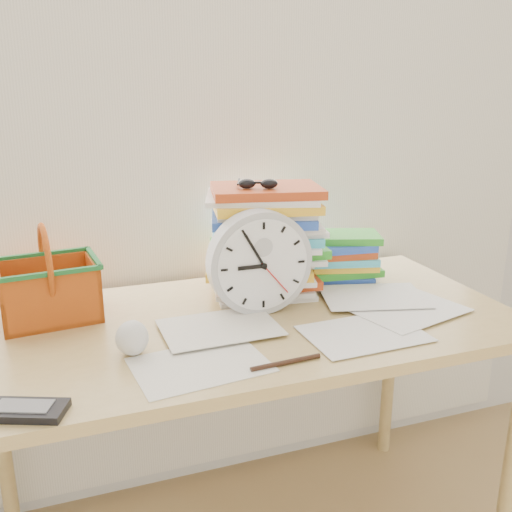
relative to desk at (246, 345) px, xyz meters
name	(u,v)px	position (x,y,z in m)	size (l,w,h in m)	color
curtain	(203,95)	(0.00, 0.38, 0.62)	(2.40, 0.01, 2.50)	white
desk	(246,345)	(0.00, 0.00, 0.00)	(1.40, 0.70, 0.75)	tan
paper_stack	(265,240)	(0.12, 0.17, 0.23)	(0.33, 0.27, 0.31)	white
clock	(259,262)	(0.05, 0.03, 0.21)	(0.28, 0.28, 0.06)	#B6B7B9
sunglasses	(258,184)	(0.08, 0.14, 0.40)	(0.12, 0.10, 0.03)	black
book_stack	(338,256)	(0.36, 0.20, 0.15)	(0.25, 0.19, 0.15)	white
basket	(47,273)	(-0.47, 0.17, 0.20)	(0.25, 0.19, 0.24)	#D45B14
crumpled_ball	(132,337)	(-0.30, -0.10, 0.11)	(0.08, 0.08, 0.08)	white
pen	(286,362)	(0.00, -0.27, 0.08)	(0.01, 0.01, 0.16)	black
calculator	(24,410)	(-0.53, -0.29, 0.08)	(0.15, 0.07, 0.02)	black
scattered_papers	(246,316)	(0.00, 0.00, 0.08)	(1.26, 0.42, 0.02)	white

